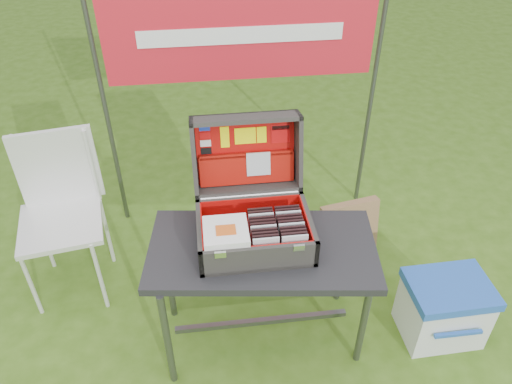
{
  "coord_description": "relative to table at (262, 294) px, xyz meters",
  "views": [
    {
      "loc": [
        -0.28,
        -1.75,
        2.34
      ],
      "look_at": [
        -0.04,
        0.1,
        0.91
      ],
      "focal_mm": 35.0,
      "sensor_mm": 36.0,
      "label": 1
    }
  ],
  "objects": [
    {
      "name": "cooler_body",
      "position": [
        0.98,
        -0.1,
        -0.18
      ],
      "size": [
        0.42,
        0.32,
        0.33
      ],
      "primitive_type": "cube",
      "rotation": [
        0.0,
        0.0,
        0.02
      ],
      "color": "white",
      "rests_on": "ground"
    },
    {
      "name": "chair_leg_fr",
      "position": [
        -0.88,
        0.32,
        -0.09
      ],
      "size": [
        0.02,
        0.02,
        0.5
      ],
      "primitive_type": "cylinder",
      "color": "silver",
      "rests_on": "ground"
    },
    {
      "name": "songbook_graphic",
      "position": [
        -0.17,
        -0.05,
        0.52
      ],
      "size": [
        0.09,
        0.07,
        0.0
      ],
      "primitive_type": "cube",
      "color": "#D85919",
      "rests_on": "songbook_5"
    },
    {
      "name": "suitcase_pocket_edge",
      "position": [
        -0.03,
        0.35,
        0.64
      ],
      "size": [
        0.46,
        0.02,
        0.02
      ],
      "primitive_type": "cube",
      "rotation": [
        -1.81,
        0.0,
        0.0
      ],
      "color": "#A41209",
      "rests_on": "suitcase_lid_pocket"
    },
    {
      "name": "suitcase_lid_rim_left",
      "position": [
        -0.29,
        0.33,
        0.65
      ],
      "size": [
        0.02,
        0.23,
        0.41
      ],
      "primitive_type": "cube",
      "rotation": [
        -1.81,
        0.0,
        0.0
      ],
      "color": "#484540",
      "rests_on": "suitcase_lid_back"
    },
    {
      "name": "banner",
      "position": [
        0.03,
        1.13,
        0.96
      ],
      "size": [
        1.6,
        0.02,
        0.55
      ],
      "primitive_type": "cube",
      "color": "red",
      "rests_on": "banner_post_left"
    },
    {
      "name": "cd_right_1",
      "position": [
        0.13,
        -0.1,
        0.44
      ],
      "size": [
        0.12,
        0.01,
        0.14
      ],
      "primitive_type": "cube",
      "color": "black",
      "rests_on": "suitcase_liner_floor"
    },
    {
      "name": "chair_leg_fl",
      "position": [
        -1.25,
        0.32,
        -0.09
      ],
      "size": [
        0.02,
        0.02,
        0.5
      ],
      "primitive_type": "cylinder",
      "color": "silver",
      "rests_on": "ground"
    },
    {
      "name": "cd_right_4",
      "position": [
        0.13,
        -0.03,
        0.44
      ],
      "size": [
        0.12,
        0.01,
        0.14
      ],
      "primitive_type": "cube",
      "color": "silver",
      "rests_on": "suitcase_liner_floor"
    },
    {
      "name": "table_top",
      "position": [
        0.0,
        0.0,
        0.32
      ],
      "size": [
        1.15,
        0.68,
        0.04
      ],
      "primitive_type": "cube",
      "rotation": [
        0.0,
        0.0,
        -0.13
      ],
      "color": "#29292C",
      "rests_on": "ground"
    },
    {
      "name": "cd_left_3",
      "position": [
        -0.0,
        -0.05,
        0.44
      ],
      "size": [
        0.12,
        0.01,
        0.14
      ],
      "primitive_type": "cube",
      "color": "black",
      "rests_on": "suitcase_liner_floor"
    },
    {
      "name": "suitcase_latch_right",
      "position": [
        0.14,
        -0.16,
        0.47
      ],
      "size": [
        0.05,
        0.01,
        0.03
      ],
      "primitive_type": "cube",
      "color": "silver",
      "rests_on": "suitcase_base_wall_front"
    },
    {
      "name": "cd_right_10",
      "position": [
        0.13,
        0.09,
        0.44
      ],
      "size": [
        0.12,
        0.01,
        0.14
      ],
      "primitive_type": "cube",
      "color": "black",
      "rests_on": "suitcase_liner_floor"
    },
    {
      "name": "suitcase",
      "position": [
        -0.03,
        0.09,
        0.59
      ],
      "size": [
        0.54,
        0.54,
        0.5
      ],
      "primitive_type": null,
      "color": "#484540",
      "rests_on": "table"
    },
    {
      "name": "ground",
      "position": [
        0.03,
        0.04,
        -0.34
      ],
      "size": [
        80.0,
        80.0,
        0.0
      ],
      "primitive_type": "plane",
      "color": "#3B6015",
      "rests_on": "ground"
    },
    {
      "name": "cd_left_6",
      "position": [
        -0.0,
        0.01,
        0.44
      ],
      "size": [
        0.12,
        0.01,
        0.14
      ],
      "primitive_type": "cube",
      "color": "black",
      "rests_on": "suitcase_liner_floor"
    },
    {
      "name": "lid_card_neon_main",
      "position": [
        -0.03,
        0.39,
        0.72
      ],
      "size": [
        0.11,
        0.02,
        0.08
      ],
      "primitive_type": "cube",
      "rotation": [
        -1.81,
        0.0,
        0.0
      ],
      "color": "#F7F404",
      "rests_on": "suitcase_lid_liner"
    },
    {
      "name": "suitcase_liner_wall_front",
      "position": [
        -0.03,
        -0.14,
        0.42
      ],
      "size": [
        0.49,
        0.01,
        0.12
      ],
      "primitive_type": "cube",
      "color": "red",
      "rests_on": "suitcase_base_bottom"
    },
    {
      "name": "lid_card_neon_tall",
      "position": [
        -0.13,
        0.39,
        0.72
      ],
      "size": [
        0.04,
        0.03,
        0.1
      ],
      "primitive_type": "cube",
      "rotation": [
        -1.81,
        0.0,
        0.0
      ],
      "color": "#F7F404",
      "rests_on": "suitcase_lid_liner"
    },
    {
      "name": "table_leg_br",
      "position": [
        0.48,
        0.21,
        -0.02
      ],
      "size": [
        0.04,
        0.04,
        0.64
      ],
      "primitive_type": "cylinder",
      "color": "#59595B",
      "rests_on": "ground"
    },
    {
      "name": "banner_post_left",
      "position": [
        -0.82,
        1.14,
        0.51
      ],
      "size": [
        0.03,
        0.03,
        1.7
      ],
      "primitive_type": "cylinder",
      "color": "#59595B",
      "rests_on": "ground"
    },
    {
      "name": "lid_card_neon_small",
      "position": [
        0.05,
        0.39,
        0.72
      ],
      "size": [
        0.05,
        0.02,
        0.08
      ],
      "primitive_type": "cube",
      "rotation": [
        -1.81,
        0.0,
        0.0
      ],
      "color": "#F7F404",
      "rests_on": "suitcase_lid_liner"
    },
    {
      "name": "cardboard_box",
      "position": [
        0.64,
        0.57,
        -0.14
      ],
      "size": [
        0.4,
        0.19,
        0.41
      ],
      "primitive_type": "cube",
      "rotation": [
        -0.16,
        0.0,
        0.19
      ],
      "color": "#946845",
      "rests_on": "ground"
    },
    {
      "name": "chair_leg_bl",
      "position": [
        -1.25,
        0.7,
        -0.09
      ],
      "size": [
        0.02,
        0.02,
        0.5
      ],
      "primitive_type": "cylinder",
      "color": "silver",
      "rests_on": "ground"
    },
    {
      "name": "chair_seat",
      "position": [
        -1.07,
        0.51,
        0.16
      ],
      "size": [
        0.51,
        0.51,
        0.03
      ],
      "primitive_type": "cube",
      "rotation": [
        0.0,
        0.0,
        0.16
      ],
      "color": "silver",
      "rests_on": "ground"
    },
    {
      "name": "cd_left_7",
      "position": [
        -0.0,
        0.03,
        0.44
      ],
      "size": [
        0.12,
        0.01,
        0.14
      ],
      "primitive_type": "cube",
      "color": "black",
      "rests_on": "suitcase_liner_floor"
    },
    {
      "name": "suitcase_base_wall_back",
      "position": [
        -0.03,
        0.21,
        0.41
      ],
      "size": [
        0.54,
        0.02,
        0.14
      ],
      "primitive_type": "cube",
      "color": "#484540",
      "rests_on": "table_top"
    },
    {
      "name": "cd_right_7",
      "position": [
        0.13,
        0.03,
        0.44
      ],
      "size": [
        0.12,
        0.01,
        0.14
      ],
      "primitive_type": "cube",
      "color": "black",
      "rests_on": "suitcase_liner_floor"
    },
    {
      "name": "cd_left_5",
      "position": [
        -0.0,
        -0.01,
        0.44
      ],
      "size": [
        0.12,
        0.01,
        0.14
      ],
      "primitive_type": "cube",
      "color": "black",
      "rests_on": "suitcase_liner_floor"
    },
    {
      "name": "suitcase_liner_floor",
      "position": [
        -0.03,
        0.03,
        0.36
      ],
      "size": [
        0.49,
        0.34,
        0.01
      ],
      "primitive_type": "cube",
      "color": "red",
      "rests_on": "suitcase_base_bottom"
    },
    {
      "name": "songbook_0",
      "position": [
        -0.17,
        -0.04,
        0.49
      ],
      "size": [
        0.2,
        0.2,
        0.0
      ],
      "primitive_type": "cube",
      "color": "white",
      "rests_on": "suitcase_base_wall_front"
    },
    {
      "name": "lid_sticker_cc_a",
      "position": [
        -0.23,
        0.41,
        0.78
      ],
      "size": [
        0.05,
        0.01,
        0.03
      ],
      "primitive_type": "cube",
      "rotation": [
        -1.81,
        0.0,
        0.0
      ],
      "color": "#1933B2",
      "rests_on": "suitcase_lid_liner"
    },
    {
      "name": "suitcase_hinge",
      "position": [
        -0.03,
        0.22,
        0.48
      ],
      "size": [
        0.48,
        0.02,
        0.02
      ],
      "primitive_type": "cylinder",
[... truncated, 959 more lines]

